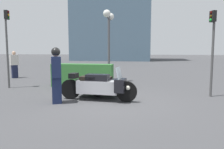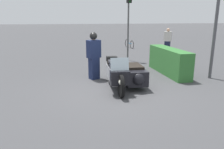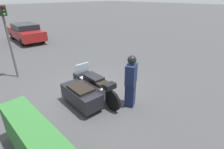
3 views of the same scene
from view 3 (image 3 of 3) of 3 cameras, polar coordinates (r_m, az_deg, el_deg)
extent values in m
plane|color=#424244|center=(6.95, -7.94, -6.40)|extent=(160.00, 160.00, 0.00)
cylinder|color=black|center=(7.28, -10.54, -1.89)|extent=(0.71, 0.14, 0.71)
cylinder|color=black|center=(5.85, 0.12, -8.55)|extent=(0.71, 0.14, 0.71)
cylinder|color=black|center=(6.13, -9.60, -8.11)|extent=(0.56, 0.13, 0.55)
cube|color=#B7B7BC|center=(6.47, -5.87, -3.96)|extent=(1.45, 0.51, 0.45)
cube|color=black|center=(6.32, -5.99, -1.37)|extent=(0.80, 0.46, 0.24)
cube|color=black|center=(6.09, -4.19, -2.54)|extent=(0.59, 0.44, 0.12)
cube|color=black|center=(7.03, -9.78, -0.93)|extent=(0.35, 0.61, 0.44)
cube|color=silver|center=(6.82, -9.79, 2.07)|extent=(0.14, 0.57, 0.40)
sphere|color=white|center=(7.26, -10.84, -0.75)|extent=(0.18, 0.18, 0.18)
cube|color=black|center=(6.10, -10.02, -6.75)|extent=(1.64, 0.78, 0.50)
sphere|color=black|center=(6.61, -13.22, -4.18)|extent=(0.47, 0.48, 0.47)
cube|color=black|center=(5.96, -10.22, -4.36)|extent=(0.91, 0.64, 0.09)
cube|color=black|center=(5.68, -0.75, -3.84)|extent=(0.26, 0.41, 0.18)
cube|color=#192347|center=(6.08, 5.95, -6.46)|extent=(0.42, 0.44, 0.85)
cube|color=#192347|center=(5.72, 6.29, 0.12)|extent=(0.49, 0.58, 0.68)
sphere|color=tan|center=(5.55, 6.50, 4.38)|extent=(0.23, 0.23, 0.23)
sphere|color=black|center=(5.54, 6.52, 4.77)|extent=(0.29, 0.29, 0.29)
cube|color=#337033|center=(4.36, -22.57, -21.36)|extent=(2.93, 0.61, 1.09)
cylinder|color=#4C4C4C|center=(9.03, -30.12, 7.38)|extent=(0.09, 0.09, 2.76)
cube|color=black|center=(8.73, -32.18, 17.21)|extent=(0.21, 0.29, 0.40)
sphere|color=#410707|center=(8.67, -32.14, 18.07)|extent=(0.11, 0.11, 0.11)
sphere|color=#462D06|center=(8.67, -31.94, 17.24)|extent=(0.11, 0.11, 0.11)
sphere|color=green|center=(8.68, -31.75, 16.40)|extent=(0.11, 0.11, 0.11)
cube|color=maroon|center=(16.45, -26.23, 12.00)|extent=(4.72, 2.05, 0.69)
cube|color=black|center=(16.36, -26.60, 13.87)|extent=(2.50, 1.76, 0.42)
cylinder|color=black|center=(17.71, -29.73, 10.90)|extent=(0.62, 0.25, 0.61)
cylinder|color=black|center=(18.07, -25.00, 12.03)|extent=(0.62, 0.25, 0.61)
cylinder|color=black|center=(14.98, -27.21, 9.41)|extent=(0.62, 0.25, 0.61)
cylinder|color=black|center=(15.39, -21.72, 10.73)|extent=(0.62, 0.25, 0.61)
camera|label=1|loc=(12.57, 15.29, 15.50)|focal=35.00mm
camera|label=2|loc=(12.72, -21.83, 17.60)|focal=35.00mm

